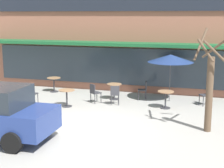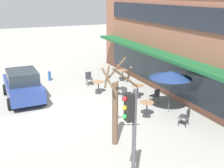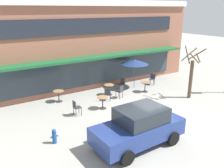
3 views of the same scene
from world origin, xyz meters
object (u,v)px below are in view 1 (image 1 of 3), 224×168
object	(u,v)px
cafe_table_by_tree	(67,95)
cafe_chair_0	(94,92)
patio_umbrella_green_folded	(171,58)
cafe_chair_1	(144,89)
cafe_table_near_wall	(54,82)
cafe_table_streetside	(114,89)
street_tree	(210,85)
cafe_chair_4	(115,93)
cafe_chair_3	(206,94)
cafe_chair_2	(31,92)
cafe_table_mid_patio	(166,97)

from	to	relation	value
cafe_table_by_tree	cafe_chair_0	bearing A→B (deg)	44.98
patio_umbrella_green_folded	cafe_chair_1	world-z (taller)	patio_umbrella_green_folded
cafe_table_near_wall	cafe_chair_1	size ratio (longest dim) A/B	0.85
cafe_table_by_tree	cafe_chair_1	size ratio (longest dim) A/B	0.85
cafe_table_streetside	street_tree	xyz separation A→B (m)	(4.40, -3.45, 1.12)
patio_umbrella_green_folded	cafe_chair_4	world-z (taller)	patio_umbrella_green_folded
cafe_chair_3	cafe_chair_2	bearing A→B (deg)	-165.30
cafe_table_by_tree	cafe_chair_4	world-z (taller)	cafe_chair_4
cafe_table_by_tree	patio_umbrella_green_folded	bearing A→B (deg)	28.24
cafe_table_by_tree	patio_umbrella_green_folded	size ratio (longest dim) A/B	0.35
cafe_table_mid_patio	cafe_chair_1	xyz separation A→B (m)	(-1.21, 1.26, 0.01)
cafe_table_near_wall	street_tree	xyz separation A→B (m)	(7.89, -4.14, 1.12)
cafe_table_by_tree	cafe_chair_4	distance (m)	2.14
cafe_chair_0	cafe_chair_3	size ratio (longest dim) A/B	1.00
cafe_chair_1	cafe_chair_3	world-z (taller)	same
cafe_table_streetside	cafe_chair_0	size ratio (longest dim) A/B	0.85
cafe_chair_0	cafe_chair_4	xyz separation A→B (m)	(0.99, -0.05, 0.00)
cafe_table_mid_patio	cafe_chair_1	bearing A→B (deg)	133.75
cafe_table_streetside	cafe_chair_4	bearing A→B (deg)	-72.17
cafe_table_streetside	cafe_chair_1	world-z (taller)	cafe_chair_1
cafe_chair_3	cafe_table_by_tree	bearing A→B (deg)	-161.07
cafe_table_mid_patio	cafe_table_by_tree	bearing A→B (deg)	-167.24
cafe_table_by_tree	cafe_chair_2	size ratio (longest dim) A/B	0.85
cafe_table_mid_patio	cafe_chair_0	bearing A→B (deg)	179.98
cafe_chair_3	cafe_chair_4	distance (m)	4.10
cafe_table_near_wall	cafe_table_by_tree	xyz separation A→B (m)	(1.86, -2.54, 0.00)
cafe_table_by_tree	cafe_chair_1	bearing A→B (deg)	36.48
street_tree	cafe_chair_1	bearing A→B (deg)	128.58
cafe_table_by_tree	cafe_chair_3	xyz separation A→B (m)	(5.89, 2.02, 0.01)
cafe_table_streetside	cafe_chair_0	distance (m)	1.13
cafe_chair_0	cafe_chair_2	xyz separation A→B (m)	(-2.73, -0.94, 0.00)
cafe_table_mid_patio	cafe_chair_0	distance (m)	3.25
cafe_table_streetside	cafe_chair_2	xyz separation A→B (m)	(-3.41, -1.85, 0.01)
cafe_table_near_wall	street_tree	size ratio (longest dim) A/B	0.21
cafe_table_streetside	cafe_table_mid_patio	world-z (taller)	same
patio_umbrella_green_folded	cafe_chair_1	size ratio (longest dim) A/B	2.47
cafe_table_streetside	cafe_chair_0	world-z (taller)	cafe_chair_0
cafe_table_streetside	cafe_chair_3	distance (m)	4.25
cafe_table_streetside	cafe_chair_4	size ratio (longest dim) A/B	0.85
cafe_table_mid_patio	cafe_chair_3	distance (m)	1.99
patio_umbrella_green_folded	cafe_chair_0	xyz separation A→B (m)	(-3.26, -1.31, -1.50)
cafe_chair_1	cafe_chair_3	xyz separation A→B (m)	(2.89, -0.20, 0.00)
cafe_table_near_wall	patio_umbrella_green_folded	xyz separation A→B (m)	(6.07, -0.28, 1.51)
patio_umbrella_green_folded	cafe_chair_2	bearing A→B (deg)	-159.38
cafe_chair_2	cafe_chair_3	xyz separation A→B (m)	(7.66, 2.01, 0.00)
patio_umbrella_green_folded	cafe_chair_1	xyz separation A→B (m)	(-1.21, -0.05, -1.50)
cafe_chair_1	cafe_chair_4	xyz separation A→B (m)	(-1.06, -1.31, 0.00)
cafe_chair_2	cafe_chair_4	bearing A→B (deg)	13.58
cafe_chair_1	cafe_chair_2	size ratio (longest dim) A/B	1.00
street_tree	cafe_table_streetside	bearing A→B (deg)	141.92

